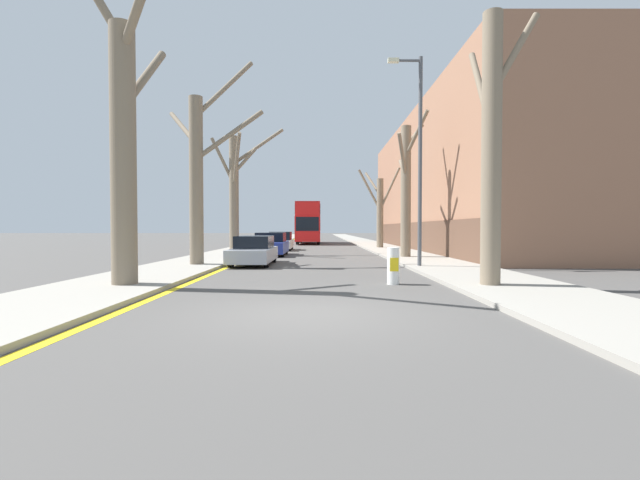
{
  "coord_description": "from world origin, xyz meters",
  "views": [
    {
      "loc": [
        0.27,
        -8.14,
        1.62
      ],
      "look_at": [
        0.33,
        33.16,
        0.53
      ],
      "focal_mm": 24.0,
      "sensor_mm": 36.0,
      "label": 1
    }
  ],
  "objects_px": {
    "parked_car_0": "(253,251)",
    "street_tree_right_2": "(379,209)",
    "double_decker_bus": "(308,221)",
    "traffic_bollard": "(393,266)",
    "parked_car_1": "(270,245)",
    "lamp_post": "(417,152)",
    "street_tree_left_1": "(198,170)",
    "parked_car_2": "(280,241)",
    "street_tree_right_1": "(406,187)",
    "street_tree_left_0": "(124,141)",
    "street_tree_right_0": "(491,140)",
    "street_tree_left_2": "(235,189)"
  },
  "relations": [
    {
      "from": "street_tree_left_0",
      "to": "street_tree_left_1",
      "type": "distance_m",
      "value": 6.73
    },
    {
      "from": "street_tree_right_1",
      "to": "lamp_post",
      "type": "xyz_separation_m",
      "value": [
        -0.69,
        -5.71,
        0.84
      ]
    },
    {
      "from": "parked_car_2",
      "to": "traffic_bollard",
      "type": "xyz_separation_m",
      "value": [
        5.13,
        -19.92,
        -0.11
      ]
    },
    {
      "from": "street_tree_left_1",
      "to": "traffic_bollard",
      "type": "bearing_deg",
      "value": -38.72
    },
    {
      "from": "street_tree_left_0",
      "to": "parked_car_2",
      "type": "bearing_deg",
      "value": 83.73
    },
    {
      "from": "street_tree_left_1",
      "to": "parked_car_1",
      "type": "relative_size",
      "value": 2.08
    },
    {
      "from": "parked_car_0",
      "to": "lamp_post",
      "type": "relative_size",
      "value": 0.54
    },
    {
      "from": "parked_car_1",
      "to": "lamp_post",
      "type": "height_order",
      "value": "lamp_post"
    },
    {
      "from": "street_tree_left_0",
      "to": "double_decker_bus",
      "type": "height_order",
      "value": "street_tree_left_0"
    },
    {
      "from": "street_tree_left_0",
      "to": "lamp_post",
      "type": "height_order",
      "value": "street_tree_left_0"
    },
    {
      "from": "street_tree_left_2",
      "to": "double_decker_bus",
      "type": "height_order",
      "value": "street_tree_left_2"
    },
    {
      "from": "parked_car_2",
      "to": "parked_car_1",
      "type": "bearing_deg",
      "value": -90.0
    },
    {
      "from": "lamp_post",
      "to": "street_tree_right_2",
      "type": "bearing_deg",
      "value": 87.13
    },
    {
      "from": "street_tree_right_1",
      "to": "lamp_post",
      "type": "relative_size",
      "value": 0.89
    },
    {
      "from": "street_tree_right_2",
      "to": "double_decker_bus",
      "type": "distance_m",
      "value": 13.57
    },
    {
      "from": "street_tree_right_0",
      "to": "street_tree_right_1",
      "type": "relative_size",
      "value": 1.03
    },
    {
      "from": "parked_car_2",
      "to": "lamp_post",
      "type": "relative_size",
      "value": 0.49
    },
    {
      "from": "street_tree_left_1",
      "to": "street_tree_right_1",
      "type": "distance_m",
      "value": 10.91
    },
    {
      "from": "street_tree_left_1",
      "to": "lamp_post",
      "type": "xyz_separation_m",
      "value": [
        9.14,
        -0.98,
        0.62
      ]
    },
    {
      "from": "parked_car_0",
      "to": "street_tree_right_2",
      "type": "bearing_deg",
      "value": 62.87
    },
    {
      "from": "street_tree_right_1",
      "to": "street_tree_left_0",
      "type": "bearing_deg",
      "value": -130.9
    },
    {
      "from": "parked_car_2",
      "to": "street_tree_right_1",
      "type": "bearing_deg",
      "value": -50.66
    },
    {
      "from": "street_tree_left_1",
      "to": "parked_car_1",
      "type": "bearing_deg",
      "value": 73.79
    },
    {
      "from": "street_tree_right_2",
      "to": "parked_car_0",
      "type": "height_order",
      "value": "street_tree_right_2"
    },
    {
      "from": "double_decker_bus",
      "to": "street_tree_left_1",
      "type": "bearing_deg",
      "value": -97.95
    },
    {
      "from": "street_tree_left_1",
      "to": "lamp_post",
      "type": "distance_m",
      "value": 9.22
    },
    {
      "from": "double_decker_bus",
      "to": "parked_car_2",
      "type": "height_order",
      "value": "double_decker_bus"
    },
    {
      "from": "parked_car_0",
      "to": "street_tree_left_1",
      "type": "bearing_deg",
      "value": -154.88
    },
    {
      "from": "lamp_post",
      "to": "traffic_bollard",
      "type": "relative_size",
      "value": 7.91
    },
    {
      "from": "street_tree_right_2",
      "to": "parked_car_0",
      "type": "xyz_separation_m",
      "value": [
        -7.81,
        -15.24,
        -2.6
      ]
    },
    {
      "from": "street_tree_right_0",
      "to": "parked_car_1",
      "type": "bearing_deg",
      "value": 118.12
    },
    {
      "from": "street_tree_left_1",
      "to": "street_tree_right_0",
      "type": "xyz_separation_m",
      "value": [
        9.83,
        -6.71,
        -0.1
      ]
    },
    {
      "from": "street_tree_left_2",
      "to": "parked_car_0",
      "type": "xyz_separation_m",
      "value": [
        2.21,
        -6.94,
        -3.45
      ]
    },
    {
      "from": "lamp_post",
      "to": "traffic_bollard",
      "type": "xyz_separation_m",
      "value": [
        -1.81,
        -4.89,
        -4.19
      ]
    },
    {
      "from": "street_tree_right_0",
      "to": "double_decker_bus",
      "type": "relative_size",
      "value": 0.72
    },
    {
      "from": "double_decker_bus",
      "to": "traffic_bollard",
      "type": "height_order",
      "value": "double_decker_bus"
    },
    {
      "from": "street_tree_right_0",
      "to": "parked_car_1",
      "type": "distance_m",
      "value": 16.53
    },
    {
      "from": "street_tree_left_2",
      "to": "parked_car_2",
      "type": "distance_m",
      "value": 7.31
    },
    {
      "from": "street_tree_left_0",
      "to": "parked_car_2",
      "type": "height_order",
      "value": "street_tree_left_0"
    },
    {
      "from": "street_tree_right_1",
      "to": "traffic_bollard",
      "type": "bearing_deg",
      "value": -103.3
    },
    {
      "from": "street_tree_right_2",
      "to": "parked_car_2",
      "type": "distance_m",
      "value": 8.52
    },
    {
      "from": "street_tree_right_1",
      "to": "street_tree_left_2",
      "type": "bearing_deg",
      "value": 161.74
    },
    {
      "from": "parked_car_0",
      "to": "traffic_bollard",
      "type": "height_order",
      "value": "parked_car_0"
    },
    {
      "from": "street_tree_right_1",
      "to": "street_tree_right_0",
      "type": "bearing_deg",
      "value": -90.04
    },
    {
      "from": "street_tree_left_1",
      "to": "parked_car_2",
      "type": "distance_m",
      "value": 14.63
    },
    {
      "from": "street_tree_left_0",
      "to": "street_tree_right_0",
      "type": "bearing_deg",
      "value": 0.1
    },
    {
      "from": "street_tree_right_2",
      "to": "traffic_bollard",
      "type": "bearing_deg",
      "value": -96.9
    },
    {
      "from": "street_tree_right_1",
      "to": "parked_car_0",
      "type": "relative_size",
      "value": 1.65
    },
    {
      "from": "double_decker_bus",
      "to": "street_tree_right_0",
      "type": "bearing_deg",
      "value": -80.53
    },
    {
      "from": "street_tree_left_0",
      "to": "lamp_post",
      "type": "xyz_separation_m",
      "value": [
        9.23,
        5.74,
        0.75
      ]
    }
  ]
}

